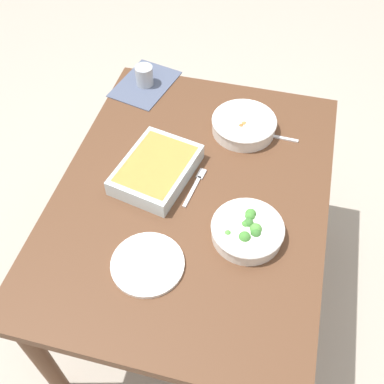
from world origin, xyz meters
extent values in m
plane|color=#B2A899|center=(0.00, 0.00, 0.00)|extent=(6.00, 6.00, 0.00)
cube|color=brown|center=(0.00, 0.00, 0.72)|extent=(1.20, 0.90, 0.04)
cylinder|color=brown|center=(-0.54, -0.39, 0.35)|extent=(0.06, 0.06, 0.70)
cylinder|color=brown|center=(0.54, -0.39, 0.35)|extent=(0.06, 0.06, 0.70)
cylinder|color=brown|center=(-0.54, 0.39, 0.35)|extent=(0.06, 0.06, 0.70)
cube|color=#4C5670|center=(-0.51, -0.33, 0.74)|extent=(0.32, 0.26, 0.00)
cylinder|color=white|center=(-0.34, 0.11, 0.77)|extent=(0.23, 0.23, 0.05)
torus|color=white|center=(-0.34, 0.11, 0.79)|extent=(0.24, 0.24, 0.01)
cylinder|color=olive|center=(-0.34, 0.11, 0.77)|extent=(0.19, 0.19, 0.03)
sphere|color=silver|center=(-0.39, 0.09, 0.79)|extent=(0.02, 0.02, 0.02)
sphere|color=silver|center=(-0.31, 0.13, 0.79)|extent=(0.02, 0.02, 0.02)
sphere|color=silver|center=(-0.33, 0.16, 0.79)|extent=(0.02, 0.02, 0.02)
sphere|color=#C66633|center=(-0.30, 0.11, 0.79)|extent=(0.02, 0.02, 0.02)
sphere|color=olive|center=(-0.32, 0.12, 0.79)|extent=(0.02, 0.02, 0.02)
cylinder|color=white|center=(0.13, 0.21, 0.77)|extent=(0.22, 0.22, 0.05)
torus|color=white|center=(0.13, 0.21, 0.79)|extent=(0.23, 0.23, 0.01)
cylinder|color=#8CB272|center=(0.13, 0.21, 0.77)|extent=(0.18, 0.18, 0.02)
sphere|color=#3D7A33|center=(0.14, 0.23, 0.79)|extent=(0.03, 0.03, 0.03)
sphere|color=#569E42|center=(0.16, 0.15, 0.78)|extent=(0.02, 0.02, 0.02)
sphere|color=#478C38|center=(0.12, 0.20, 0.79)|extent=(0.03, 0.03, 0.03)
sphere|color=#478C38|center=(0.17, 0.20, 0.79)|extent=(0.04, 0.04, 0.04)
sphere|color=#569E42|center=(0.13, 0.23, 0.79)|extent=(0.04, 0.04, 0.04)
sphere|color=#3D7A33|center=(0.11, 0.21, 0.79)|extent=(0.03, 0.03, 0.03)
sphere|color=#478C38|center=(0.08, 0.21, 0.79)|extent=(0.04, 0.04, 0.04)
sphere|color=#478C38|center=(0.09, 0.21, 0.79)|extent=(0.03, 0.03, 0.03)
cube|color=silver|center=(-0.04, -0.14, 0.77)|extent=(0.34, 0.28, 0.06)
cube|color=gold|center=(-0.04, -0.14, 0.78)|extent=(0.30, 0.24, 0.04)
cylinder|color=#B2BCC6|center=(-0.51, -0.33, 0.78)|extent=(0.07, 0.07, 0.08)
cylinder|color=black|center=(-0.51, -0.33, 0.77)|extent=(0.06, 0.06, 0.05)
cylinder|color=white|center=(0.30, -0.06, 0.75)|extent=(0.22, 0.22, 0.01)
cube|color=silver|center=(-0.33, 0.25, 0.74)|extent=(0.02, 0.14, 0.01)
ellipsoid|color=silver|center=(-0.33, 0.17, 0.75)|extent=(0.03, 0.04, 0.01)
cube|color=silver|center=(0.00, 0.00, 0.74)|extent=(0.14, 0.03, 0.01)
cube|color=silver|center=(-0.08, 0.01, 0.74)|extent=(0.05, 0.03, 0.01)
camera|label=1|loc=(0.94, 0.24, 1.94)|focal=43.08mm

